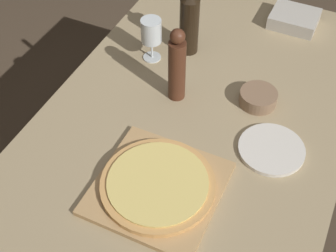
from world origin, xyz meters
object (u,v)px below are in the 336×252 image
at_px(pizza, 158,184).
at_px(wine_glass, 151,32).
at_px(pepper_mill, 177,66).
at_px(small_bowl, 258,98).
at_px(wine_bottle, 189,21).

distance_m(pizza, wine_glass, 0.61).
height_order(pepper_mill, wine_glass, pepper_mill).
distance_m(pepper_mill, wine_glass, 0.22).
relative_size(pepper_mill, small_bowl, 2.19).
height_order(pizza, pepper_mill, pepper_mill).
bearing_deg(small_bowl, wine_bottle, 153.67).
distance_m(wine_bottle, pepper_mill, 0.26).
height_order(pizza, small_bowl, small_bowl).
bearing_deg(wine_bottle, small_bowl, -26.33).
distance_m(wine_bottle, wine_glass, 0.15).
height_order(pizza, wine_glass, wine_glass).
bearing_deg(pepper_mill, pizza, -73.49).
relative_size(pizza, wine_glass, 1.98).
distance_m(wine_bottle, small_bowl, 0.38).
relative_size(pizza, small_bowl, 2.62).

